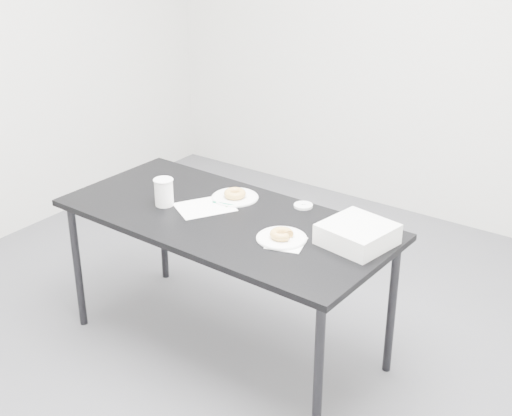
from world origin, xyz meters
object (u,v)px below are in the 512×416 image
Objects in this scene: plate_near at (282,238)px; coffee_cup at (164,192)px; donut_far at (235,194)px; bakery_box at (357,234)px; pen at (224,204)px; plate_far at (235,197)px; table at (225,227)px; donut_near at (282,234)px; scorecard at (205,207)px.

coffee_cup reaches higher than plate_near.
donut_far is at bearing 151.23° from plate_near.
bakery_box is at bearing -6.58° from donut_far.
pen is 0.91× the size of coffee_cup.
donut_far is at bearing 0.00° from plate_far.
bakery_box reaches higher than table.
donut_near is at bearing -5.15° from table.
table is 14.84× the size of donut_far.
pen is 0.10m from plate_far.
pen is at bearing 161.57° from plate_near.
donut_near is (-0.00, 0.00, 0.02)m from plate_near.
donut_far is at bearing 82.04° from pen.
pen is 0.31m from coffee_cup.
plate_far is at bearing 48.94° from coffee_cup.
pen is 1.17× the size of donut_near.
bakery_box is at bearing 10.66° from coffee_cup.
donut_near is 0.52m from donut_far.
table is 0.24m from donut_far.
plate_near is at bearing 22.55° from scorecard.
table is 6.14× the size of scorecard.
plate_far is at bearing 151.23° from donut_near.
plate_near is (0.36, -0.04, 0.06)m from table.
plate_far is 0.76m from bakery_box.
plate_far is at bearing -176.79° from bakery_box.
donut_near is at bearing -28.77° from plate_far.
table is at bearing -63.06° from pen.
plate_far is (-0.01, 0.10, -0.00)m from pen.
plate_near is (0.51, -0.07, 0.01)m from scorecard.
pen is 0.55× the size of plate_near.
donut_near reaches higher than scorecard.
donut_far is at bearing 116.49° from table.
plate_far is at bearing 103.51° from scorecard.
table is 0.37m from donut_near.
scorecard is at bearing 172.06° from plate_near.
pen is at bearing -169.15° from bakery_box.
pen reaches higher than scorecard.
plate_far is at bearing 82.04° from pen.
bakery_box is (0.81, 0.09, 0.05)m from scorecard.
table is at bearing -65.44° from plate_far.
table is 13.23× the size of pen.
coffee_cup reaches higher than plate_far.
donut_far reaches higher than pen.
scorecard is 1.96× the size of coffee_cup.
plate_far is (-0.46, 0.25, -0.02)m from donut_near.
pen is at bearing 81.69° from scorecard.
donut_far is (-0.01, 0.10, 0.02)m from pen.
donut_far is (0.00, 0.00, 0.02)m from plate_far.
donut_near is at bearing 2.02° from coffee_cup.
coffee_cup is (-0.69, -0.02, 0.04)m from donut_near.
coffee_cup is at bearing -166.30° from table.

